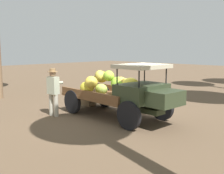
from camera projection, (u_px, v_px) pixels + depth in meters
The scene contains 4 objects.
ground_plane at pixel (121, 116), 9.39m from camera, with size 60.00×60.00×0.00m, color brown.
truck at pixel (123, 91), 9.07m from camera, with size 4.53×1.90×1.87m.
farmer at pixel (53, 89), 9.34m from camera, with size 0.52×0.48×1.67m.
wooden_crate at pixel (88, 100), 11.20m from camera, with size 0.57×0.43×0.46m, color olive.
Camera 1 is at (6.14, -6.79, 2.35)m, focal length 43.27 mm.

